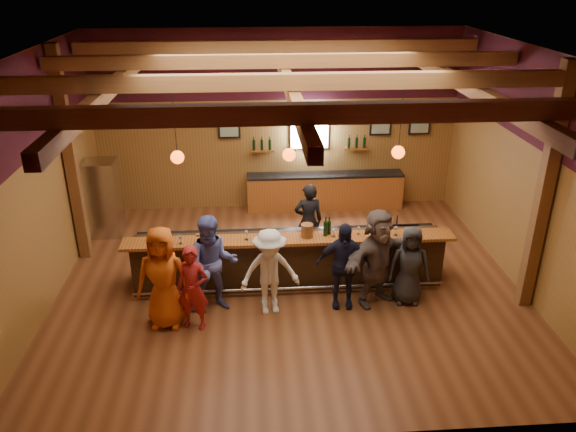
{
  "coord_description": "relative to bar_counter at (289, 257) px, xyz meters",
  "views": [
    {
      "loc": [
        -0.71,
        -9.65,
        5.86
      ],
      "look_at": [
        0.0,
        0.3,
        1.35
      ],
      "focal_mm": 35.0,
      "sensor_mm": 36.0,
      "label": 1
    }
  ],
  "objects": [
    {
      "name": "room",
      "position": [
        -0.02,
        -0.09,
        2.69
      ],
      "size": [
        9.04,
        9.0,
        4.52
      ],
      "color": "brown",
      "rests_on": "ground"
    },
    {
      "name": "bar_counter",
      "position": [
        0.0,
        0.0,
        0.0
      ],
      "size": [
        6.3,
        1.07,
        1.11
      ],
      "color": "black",
      "rests_on": "ground"
    },
    {
      "name": "back_bar_cabinet",
      "position": [
        1.18,
        3.57,
        -0.05
      ],
      "size": [
        4.0,
        0.52,
        0.95
      ],
      "color": "brown",
      "rests_on": "ground"
    },
    {
      "name": "window",
      "position": [
        0.78,
        3.8,
        1.53
      ],
      "size": [
        0.95,
        0.09,
        0.95
      ],
      "color": "silver",
      "rests_on": "room"
    },
    {
      "name": "framed_pictures",
      "position": [
        1.65,
        3.79,
        1.58
      ],
      "size": [
        5.35,
        0.05,
        0.45
      ],
      "color": "black",
      "rests_on": "room"
    },
    {
      "name": "wine_shelves",
      "position": [
        0.78,
        3.73,
        1.1
      ],
      "size": [
        3.0,
        0.18,
        0.3
      ],
      "color": "brown",
      "rests_on": "room"
    },
    {
      "name": "pendant_lights",
      "position": [
        -0.02,
        -0.15,
        2.19
      ],
      "size": [
        4.24,
        0.24,
        1.37
      ],
      "color": "black",
      "rests_on": "room"
    },
    {
      "name": "stainless_fridge",
      "position": [
        -4.12,
        2.45,
        0.38
      ],
      "size": [
        0.7,
        0.7,
        1.8
      ],
      "primitive_type": "cube",
      "color": "silver",
      "rests_on": "ground"
    },
    {
      "name": "customer_orange",
      "position": [
        -2.27,
        -1.35,
        0.42
      ],
      "size": [
        0.97,
        0.69,
        1.87
      ],
      "primitive_type": "imported",
      "rotation": [
        0.0,
        0.0,
        -0.1
      ],
      "color": "#C75012",
      "rests_on": "ground"
    },
    {
      "name": "customer_redvest",
      "position": [
        -1.77,
        -1.47,
        0.26
      ],
      "size": [
        0.65,
        0.51,
        1.56
      ],
      "primitive_type": "imported",
      "rotation": [
        0.0,
        0.0,
        -0.26
      ],
      "color": "maroon",
      "rests_on": "ground"
    },
    {
      "name": "customer_denim",
      "position": [
        -1.44,
        -0.94,
        0.41
      ],
      "size": [
        0.97,
        0.79,
        1.87
      ],
      "primitive_type": "imported",
      "rotation": [
        0.0,
        0.0,
        0.09
      ],
      "color": "#5662AD",
      "rests_on": "ground"
    },
    {
      "name": "customer_white",
      "position": [
        -0.43,
        -1.1,
        0.31
      ],
      "size": [
        1.15,
        0.77,
        1.66
      ],
      "primitive_type": "imported",
      "rotation": [
        0.0,
        0.0,
        0.15
      ],
      "color": "white",
      "rests_on": "ground"
    },
    {
      "name": "customer_navy",
      "position": [
        0.9,
        -0.97,
        0.32
      ],
      "size": [
        1.03,
        0.52,
        1.68
      ],
      "primitive_type": "imported",
      "rotation": [
        0.0,
        0.0,
        -0.11
      ],
      "color": "black",
      "rests_on": "ground"
    },
    {
      "name": "customer_brown",
      "position": [
        1.55,
        -0.9,
        0.42
      ],
      "size": [
        1.79,
        1.34,
        1.88
      ],
      "primitive_type": "imported",
      "rotation": [
        0.0,
        0.0,
        0.52
      ],
      "color": "#61534E",
      "rests_on": "ground"
    },
    {
      "name": "customer_dark",
      "position": [
        2.15,
        -0.94,
        0.25
      ],
      "size": [
        0.81,
        0.58,
        1.54
      ],
      "primitive_type": "imported",
      "rotation": [
        0.0,
        0.0,
        -0.12
      ],
      "color": "#292A2C",
      "rests_on": "ground"
    },
    {
      "name": "bartender",
      "position": [
        0.48,
        0.98,
        0.32
      ],
      "size": [
        0.64,
        0.45,
        1.68
      ],
      "primitive_type": "imported",
      "rotation": [
        0.0,
        0.0,
        3.21
      ],
      "color": "black",
      "rests_on": "ground"
    },
    {
      "name": "ice_bucket",
      "position": [
        0.31,
        -0.29,
        0.72
      ],
      "size": [
        0.24,
        0.24,
        0.26
      ],
      "primitive_type": "cylinder",
      "color": "brown",
      "rests_on": "bar_counter"
    },
    {
      "name": "bottle_a",
      "position": [
        0.75,
        -0.2,
        0.72
      ],
      "size": [
        0.08,
        0.08,
        0.35
      ],
      "color": "black",
      "rests_on": "bar_counter"
    },
    {
      "name": "bottle_b",
      "position": [
        0.67,
        -0.27,
        0.74
      ],
      "size": [
        0.08,
        0.08,
        0.39
      ],
      "color": "black",
      "rests_on": "bar_counter"
    },
    {
      "name": "glass_a",
      "position": [
        -2.56,
        -0.39,
        0.72
      ],
      "size": [
        0.08,
        0.08,
        0.19
      ],
      "color": "silver",
      "rests_on": "bar_counter"
    },
    {
      "name": "glass_b",
      "position": [
        -2.05,
        -0.42,
        0.72
      ],
      "size": [
        0.08,
        0.08,
        0.18
      ],
      "color": "silver",
      "rests_on": "bar_counter"
    },
    {
      "name": "glass_c",
      "position": [
        -1.74,
        -0.37,
        0.72
      ],
      "size": [
        0.08,
        0.08,
        0.19
      ],
      "color": "silver",
      "rests_on": "bar_counter"
    },
    {
      "name": "glass_d",
      "position": [
        -0.84,
        -0.34,
        0.73
      ],
      "size": [
        0.09,
        0.09,
        0.19
      ],
      "color": "silver",
      "rests_on": "bar_counter"
    },
    {
      "name": "glass_e",
      "position": [
        -0.39,
        -0.38,
        0.71
      ],
      "size": [
        0.08,
        0.08,
        0.17
      ],
      "color": "silver",
      "rests_on": "bar_counter"
    },
    {
      "name": "glass_f",
      "position": [
        0.82,
        -0.33,
        0.71
      ],
      "size": [
        0.08,
        0.08,
        0.17
      ],
      "color": "silver",
      "rests_on": "bar_counter"
    },
    {
      "name": "glass_g",
      "position": [
        1.31,
        -0.26,
        0.7
      ],
      "size": [
        0.07,
        0.07,
        0.16
      ],
      "color": "silver",
      "rests_on": "bar_counter"
    },
    {
      "name": "glass_h",
      "position": [
        2.01,
        -0.36,
        0.73
      ],
      "size": [
        0.09,
        0.09,
        0.19
      ],
      "color": "silver",
      "rests_on": "bar_counter"
    }
  ]
}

